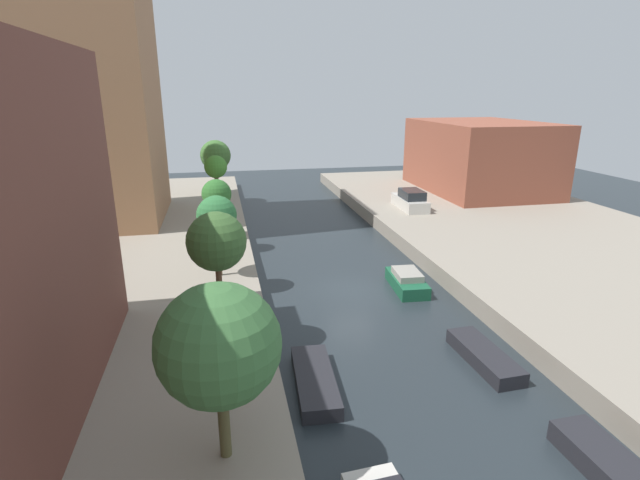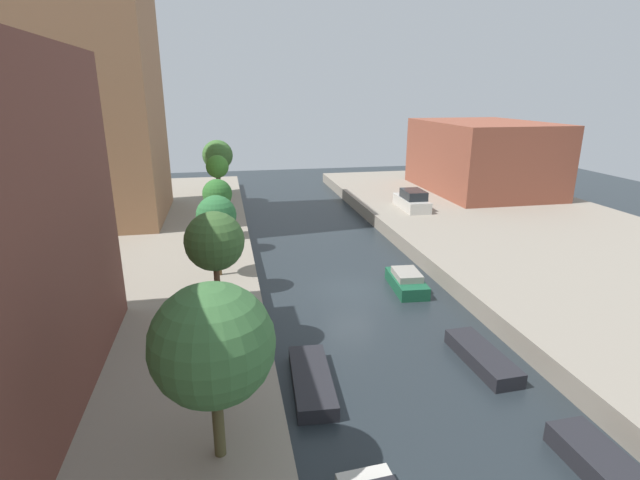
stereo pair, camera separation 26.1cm
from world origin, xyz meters
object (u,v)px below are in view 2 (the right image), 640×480
object	(u,v)px
street_tree_3	(217,194)
street_tree_4	(217,168)
street_tree_2	(216,216)
moored_boat_left_2	(312,381)
moored_boat_right_3	(407,281)
street_tree_5	(218,155)
moored_boat_right_2	(482,357)
low_block_right	(482,157)
apartment_tower_far	(74,41)
street_tree_1	(214,242)
street_tree_0	(213,345)
moored_boat_right_1	(613,475)
parked_car	(412,201)

from	to	relation	value
street_tree_3	street_tree_4	world-z (taller)	street_tree_4
street_tree_2	street_tree_3	size ratio (longest dim) A/B	1.09
street_tree_4	moored_boat_left_2	world-z (taller)	street_tree_4
street_tree_4	moored_boat_right_3	distance (m)	19.40
street_tree_5	moored_boat_right_2	world-z (taller)	street_tree_5
street_tree_5	moored_boat_left_2	size ratio (longest dim) A/B	1.19
street_tree_2	street_tree_5	xyz separation A→B (m)	(0.00, 21.59, 0.34)
street_tree_2	street_tree_3	distance (m)	6.87
low_block_right	street_tree_4	size ratio (longest dim) A/B	3.11
apartment_tower_far	street_tree_4	size ratio (longest dim) A/B	5.63
street_tree_2	moored_boat_right_2	distance (m)	14.25
apartment_tower_far	moored_boat_right_3	world-z (taller)	apartment_tower_far
street_tree_1	moored_boat_right_2	xyz separation A→B (m)	(10.11, -3.18, -4.42)
street_tree_0	moored_boat_right_1	world-z (taller)	street_tree_0
moored_boat_right_3	street_tree_3	bearing A→B (deg)	139.62
low_block_right	street_tree_2	world-z (taller)	low_block_right
street_tree_4	street_tree_5	world-z (taller)	street_tree_5
street_tree_2	parked_car	distance (m)	19.85
street_tree_0	moored_boat_right_2	bearing A→B (deg)	22.42
street_tree_4	moored_boat_left_2	bearing A→B (deg)	-82.41
street_tree_3	street_tree_5	distance (m)	14.73
street_tree_3	street_tree_5	world-z (taller)	street_tree_5
moored_boat_right_1	moored_boat_right_2	distance (m)	6.33
street_tree_1	moored_boat_right_2	distance (m)	11.49
moored_boat_right_1	parked_car	bearing A→B (deg)	79.56
street_tree_4	moored_boat_right_2	size ratio (longest dim) A/B	1.15
street_tree_0	apartment_tower_far	bearing A→B (deg)	108.41
apartment_tower_far	moored_boat_right_3	bearing A→B (deg)	-39.09
street_tree_4	moored_boat_right_1	bearing A→B (deg)	-70.87
street_tree_0	street_tree_5	xyz separation A→B (m)	(0.00, 35.00, 0.27)
street_tree_2	moored_boat_right_3	distance (m)	10.73
low_block_right	moored_boat_right_2	bearing A→B (deg)	-118.49
parked_car	moored_boat_right_1	xyz separation A→B (m)	(-5.09, -27.61, -1.34)
moored_boat_right_3	street_tree_5	bearing A→B (deg)	113.17
moored_boat_right_2	apartment_tower_far	bearing A→B (deg)	129.72
moored_boat_left_2	moored_boat_right_1	world-z (taller)	moored_boat_right_1
street_tree_2	street_tree_4	world-z (taller)	street_tree_4
low_block_right	street_tree_5	distance (m)	25.17
street_tree_4	low_block_right	bearing A→B (deg)	7.81
apartment_tower_far	moored_boat_right_2	distance (m)	32.84
low_block_right	street_tree_2	distance (m)	30.77
low_block_right	street_tree_4	world-z (taller)	low_block_right
street_tree_0	street_tree_4	size ratio (longest dim) A/B	1.10
street_tree_3	moored_boat_right_2	bearing A→B (deg)	-57.87
street_tree_2	moored_boat_right_1	world-z (taller)	street_tree_2
moored_boat_right_3	low_block_right	bearing A→B (deg)	52.55
moored_boat_left_2	moored_boat_right_2	xyz separation A→B (m)	(6.90, 0.24, 0.02)
street_tree_2	street_tree_4	bearing A→B (deg)	90.00
low_block_right	street_tree_2	size ratio (longest dim) A/B	3.24
street_tree_3	moored_boat_right_2	world-z (taller)	street_tree_3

